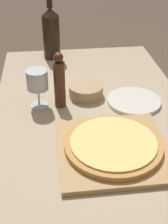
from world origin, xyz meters
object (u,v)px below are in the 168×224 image
object	(u,v)px
pizza	(113,144)
wine_glass	(37,81)
pepper_mill	(59,81)
wine_bottle	(51,33)
small_bowl	(86,91)

from	to	relation	value
pizza	wine_glass	bearing A→B (deg)	127.41
pepper_mill	wine_bottle	bearing A→B (deg)	91.72
wine_bottle	wine_glass	bearing A→B (deg)	-98.23
wine_glass	pepper_mill	bearing A→B (deg)	-5.57
wine_bottle	pepper_mill	size ratio (longest dim) A/B	1.52
pizza	small_bowl	xyz separation A→B (m)	(-0.04, 0.37, -0.00)
wine_bottle	small_bowl	distance (m)	0.45
pizza	pepper_mill	distance (m)	0.35
pepper_mill	wine_glass	bearing A→B (deg)	174.43
pizza	wine_glass	world-z (taller)	wine_glass
pizza	pepper_mill	xyz separation A→B (m)	(-0.15, 0.30, 0.08)
pizza	small_bowl	bearing A→B (deg)	96.58
pizza	pepper_mill	world-z (taller)	pepper_mill
pizza	wine_bottle	distance (m)	0.81
wine_bottle	pepper_mill	bearing A→B (deg)	-88.28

